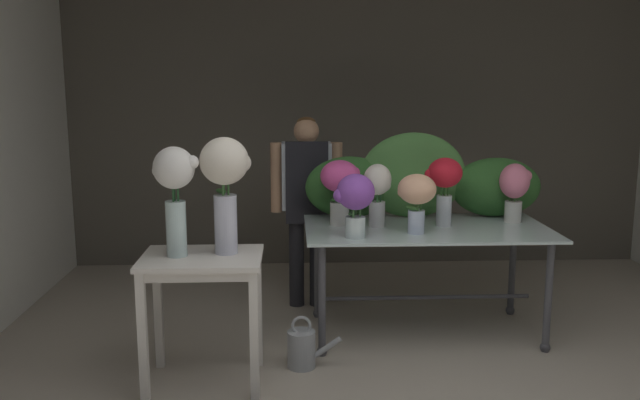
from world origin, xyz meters
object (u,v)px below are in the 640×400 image
vase_rosy_lilies (515,187)px  watering_can (302,348)px  vase_violet_carnations (355,199)px  vase_ivory_dahlias (378,189)px  display_table_glass (426,244)px  florist (307,192)px  vase_white_roses_tall (175,187)px  vase_cream_lisianthus_tall (225,179)px  side_table_white (202,275)px  vase_crimson_anemones (444,182)px  vase_fuchsia_freesia (340,184)px  vase_peach_ranunculus (416,195)px

vase_rosy_lilies → watering_can: vase_rosy_lilies is taller
vase_violet_carnations → vase_ivory_dahlias: (0.19, 0.33, 0.01)m
display_table_glass → vase_ivory_dahlias: (-0.35, 0.03, 0.39)m
florist → vase_white_roses_tall: 1.61m
vase_ivory_dahlias → vase_cream_lisianthus_tall: 1.24m
side_table_white → vase_violet_carnations: 1.11m
side_table_white → display_table_glass: bearing=26.0°
side_table_white → vase_cream_lisianthus_tall: bearing=20.8°
vase_crimson_anemones → vase_violet_carnations: vase_crimson_anemones is taller
vase_ivory_dahlias → vase_rosy_lilies: vase_ivory_dahlias is taller
vase_fuchsia_freesia → vase_cream_lisianthus_tall: (-0.74, -0.78, 0.16)m
side_table_white → vase_cream_lisianthus_tall: (0.14, 0.05, 0.57)m
watering_can → florist: bearing=87.1°
vase_cream_lisianthus_tall → vase_peach_ranunculus: bearing=21.3°
vase_crimson_anemones → vase_white_roses_tall: size_ratio=0.75×
watering_can → vase_rosy_lilies: bearing=23.6°
vase_white_roses_tall → watering_can: bearing=13.9°
vase_peach_ranunculus → watering_can: (-0.78, -0.35, -0.93)m
side_table_white → vase_fuchsia_freesia: bearing=43.3°
vase_rosy_lilies → watering_can: 1.93m
display_table_glass → vase_crimson_anemones: size_ratio=3.52×
vase_peach_ranunculus → watering_can: size_ratio=1.15×
display_table_glass → side_table_white: bearing=-154.0°
vase_cream_lisianthus_tall → watering_can: vase_cream_lisianthus_tall is taller
side_table_white → vase_cream_lisianthus_tall: 0.59m
florist → vase_white_roses_tall: (-0.80, -1.37, 0.27)m
display_table_glass → side_table_white: size_ratio=2.16×
vase_white_roses_tall → vase_peach_ranunculus: bearing=19.4°
vase_ivory_dahlias → vase_rosy_lilies: 1.02m
side_table_white → florist: size_ratio=0.52×
side_table_white → vase_crimson_anemones: (1.61, 0.76, 0.43)m
vase_fuchsia_freesia → vase_cream_lisianthus_tall: size_ratio=0.67×
vase_cream_lisianthus_tall → vase_violet_carnations: bearing=25.0°
vase_crimson_anemones → vase_violet_carnations: bearing=-153.7°
display_table_glass → vase_crimson_anemones: vase_crimson_anemones is taller
florist → watering_can: 1.44m
side_table_white → vase_white_roses_tall: vase_white_roses_tall is taller
vase_ivory_dahlias → vase_rosy_lilies: size_ratio=1.04×
vase_ivory_dahlias → vase_peach_ranunculus: bearing=-44.0°
florist → vase_ivory_dahlias: (0.49, -0.62, 0.12)m
florist → vase_violet_carnations: size_ratio=3.60×
side_table_white → vase_fuchsia_freesia: size_ratio=1.70×
display_table_glass → vase_crimson_anemones: (0.12, 0.03, 0.44)m
vase_peach_ranunculus → vase_cream_lisianthus_tall: (-1.23, -0.48, 0.19)m
vase_ivory_dahlias → watering_can: 1.22m
display_table_glass → vase_ivory_dahlias: size_ratio=3.84×
vase_white_roses_tall → display_table_glass: bearing=24.0°
vase_violet_carnations → vase_peach_ranunculus: (0.42, 0.10, 0.00)m
side_table_white → vase_violet_carnations: vase_violet_carnations is taller
florist → vase_crimson_anemones: bearing=-32.8°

